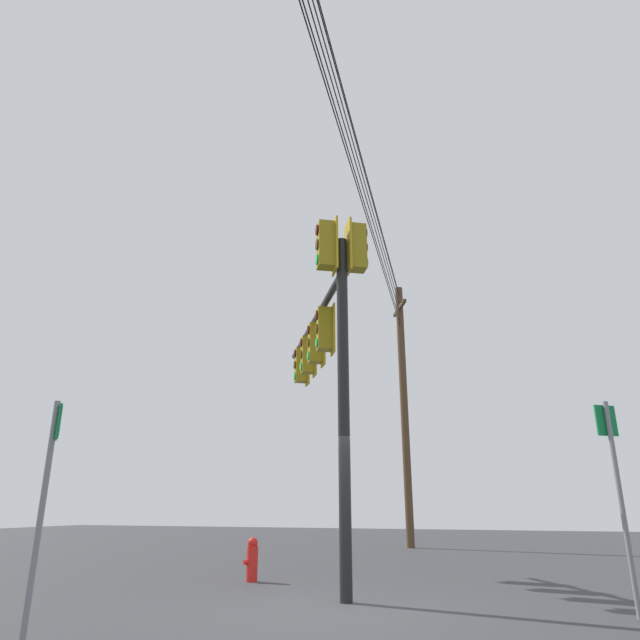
# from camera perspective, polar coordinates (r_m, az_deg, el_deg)

# --- Properties ---
(ground_plane) EXTENTS (60.00, 60.00, 0.00)m
(ground_plane) POSITION_cam_1_polar(r_m,az_deg,el_deg) (8.77, 1.29, -27.58)
(ground_plane) COLOR #38383A
(signal_mast_assembly) EXTENTS (3.49, 5.68, 6.50)m
(signal_mast_assembly) POSITION_cam_1_polar(r_m,az_deg,el_deg) (11.64, 0.44, -1.79)
(signal_mast_assembly) COLOR black
(signal_mast_assembly) RESTS_ON ground
(utility_pole_wooden) EXTENTS (0.85, 1.75, 9.82)m
(utility_pole_wooden) POSITION_cam_1_polar(r_m,az_deg,el_deg) (21.78, 8.55, -8.57)
(utility_pole_wooden) COLOR #4C3823
(utility_pole_wooden) RESTS_ON ground
(route_sign_primary) EXTENTS (0.30, 0.22, 2.85)m
(route_sign_primary) POSITION_cam_1_polar(r_m,az_deg,el_deg) (9.15, 27.95, -14.12)
(route_sign_primary) COLOR slate
(route_sign_primary) RESTS_ON ground
(fire_hydrant) EXTENTS (0.26, 0.29, 0.81)m
(fire_hydrant) POSITION_cam_1_polar(r_m,az_deg,el_deg) (12.06, -6.91, -23.01)
(fire_hydrant) COLOR red
(fire_hydrant) RESTS_ON ground
(route_sign_secondary) EXTENTS (0.27, 0.26, 2.60)m
(route_sign_secondary) POSITION_cam_1_polar(r_m,az_deg,el_deg) (7.45, -26.07, -15.02)
(route_sign_secondary) COLOR slate
(route_sign_secondary) RESTS_ON ground
(overhead_wire_span) EXTENTS (2.42, 26.54, 2.06)m
(overhead_wire_span) POSITION_cam_1_polar(r_m,az_deg,el_deg) (11.41, 0.67, 25.14)
(overhead_wire_span) COLOR black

